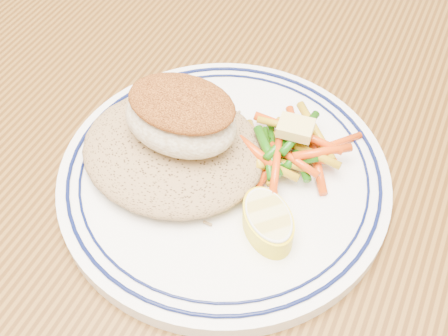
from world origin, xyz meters
TOP-DOWN VIEW (x-y plane):
  - dining_table at (0.00, 0.00)m, footprint 1.50×0.90m
  - plate at (0.03, 0.04)m, footprint 0.27×0.27m
  - rice_pilaf at (-0.01, 0.04)m, footprint 0.15×0.14m
  - fish_fillet at (-0.00, 0.04)m, footprint 0.09×0.07m
  - vegetable_pile at (0.07, 0.08)m, footprint 0.11×0.11m
  - butter_pat at (0.08, 0.08)m, footprint 0.03×0.02m
  - lemon_wedge at (0.09, 0.01)m, footprint 0.07×0.07m

SIDE VIEW (x-z plane):
  - dining_table at x=0.00m, z-range 0.28..1.03m
  - plate at x=0.03m, z-range 0.75..0.77m
  - lemon_wedge at x=0.09m, z-range 0.77..0.79m
  - vegetable_pile at x=0.07m, z-range 0.76..0.79m
  - rice_pilaf at x=-0.01m, z-range 0.77..0.79m
  - butter_pat at x=0.08m, z-range 0.79..0.80m
  - fish_fillet at x=0.00m, z-range 0.79..0.84m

